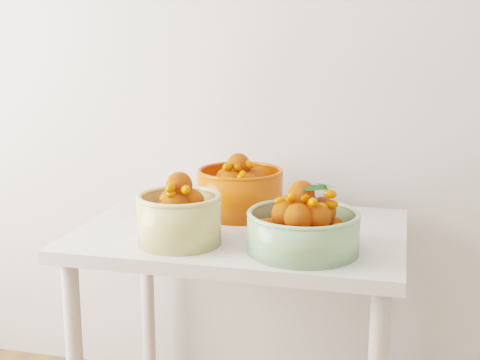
# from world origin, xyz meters

# --- Properties ---
(table) EXTENTS (1.00, 0.70, 0.75)m
(table) POSITION_xyz_m (-0.15, 1.60, 0.65)
(table) COLOR silver
(table) RESTS_ON ground
(bowl_cream) EXTENTS (0.33, 0.33, 0.21)m
(bowl_cream) POSITION_xyz_m (-0.29, 1.42, 0.83)
(bowl_cream) COLOR #D0BA72
(bowl_cream) RESTS_ON table
(bowl_green) EXTENTS (0.38, 0.38, 0.20)m
(bowl_green) POSITION_xyz_m (0.07, 1.43, 0.82)
(bowl_green) COLOR #85AF7D
(bowl_green) RESTS_ON table
(bowl_orange) EXTENTS (0.34, 0.34, 0.21)m
(bowl_orange) POSITION_xyz_m (-0.20, 1.76, 0.83)
(bowl_orange) COLOR #DC3A07
(bowl_orange) RESTS_ON table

